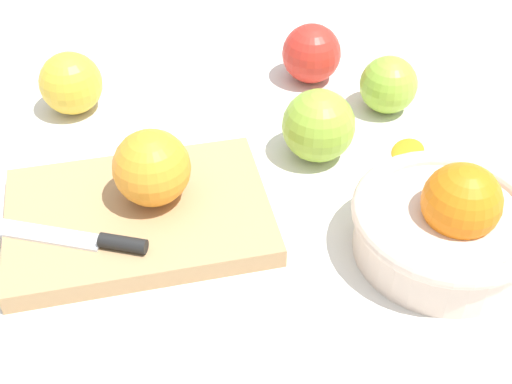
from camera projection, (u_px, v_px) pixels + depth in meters
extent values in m
plane|color=silver|center=(245.00, 173.00, 0.74)|extent=(2.40, 2.40, 0.00)
cylinder|color=beige|center=(443.00, 233.00, 0.64)|extent=(0.17, 0.17, 0.05)
torus|color=beige|center=(448.00, 214.00, 0.62)|extent=(0.18, 0.18, 0.02)
sphere|color=orange|center=(462.00, 202.00, 0.61)|extent=(0.07, 0.07, 0.07)
cube|color=tan|center=(139.00, 216.00, 0.68)|extent=(0.29, 0.22, 0.02)
sphere|color=orange|center=(152.00, 168.00, 0.66)|extent=(0.08, 0.08, 0.08)
cube|color=silver|center=(46.00, 235.00, 0.64)|extent=(0.11, 0.05, 0.00)
cylinder|color=black|center=(123.00, 243.00, 0.62)|extent=(0.05, 0.03, 0.01)
sphere|color=gold|center=(71.00, 83.00, 0.81)|extent=(0.07, 0.07, 0.07)
sphere|color=#8EB738|center=(388.00, 85.00, 0.81)|extent=(0.07, 0.07, 0.07)
sphere|color=red|center=(311.00, 54.00, 0.86)|extent=(0.07, 0.07, 0.07)
sphere|color=#8EB738|center=(319.00, 126.00, 0.74)|extent=(0.08, 0.08, 0.08)
ellipsoid|color=orange|center=(408.00, 149.00, 0.77)|extent=(0.06, 0.06, 0.01)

